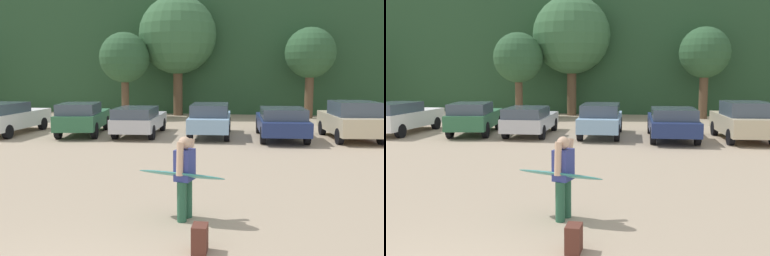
{
  "view_description": "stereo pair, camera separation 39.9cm",
  "coord_description": "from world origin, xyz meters",
  "views": [
    {
      "loc": [
        2.44,
        -4.47,
        2.83
      ],
      "look_at": [
        0.6,
        7.92,
        1.22
      ],
      "focal_mm": 40.28,
      "sensor_mm": 36.0,
      "label": 1
    },
    {
      "loc": [
        2.84,
        -4.41,
        2.83
      ],
      "look_at": [
        0.6,
        7.92,
        1.22
      ],
      "focal_mm": 40.28,
      "sensor_mm": 36.0,
      "label": 2
    }
  ],
  "objects": [
    {
      "name": "parked_car_forest_green",
      "position": [
        -5.41,
        14.2,
        0.8
      ],
      "size": [
        2.46,
        4.57,
        1.5
      ],
      "rotation": [
        0.0,
        0.0,
        1.74
      ],
      "color": "#2D6642",
      "rests_on": "ground_plane"
    },
    {
      "name": "tree_center_right",
      "position": [
        -2.71,
        23.81,
        5.25
      ],
      "size": [
        5.09,
        5.09,
        7.83
      ],
      "color": "brown",
      "rests_on": "ground_plane"
    },
    {
      "name": "surfboard_teal",
      "position": [
        1.04,
        3.49,
        0.89
      ],
      "size": [
        1.87,
        0.95,
        0.23
      ],
      "rotation": [
        0.0,
        0.0,
        2.88
      ],
      "color": "teal"
    },
    {
      "name": "parked_car_sky_blue",
      "position": [
        0.45,
        14.53,
        0.8
      ],
      "size": [
        1.93,
        4.42,
        1.47
      ],
      "rotation": [
        0.0,
        0.0,
        1.62
      ],
      "color": "#84ADD1",
      "rests_on": "ground_plane"
    },
    {
      "name": "tree_center",
      "position": [
        -5.76,
        21.9,
        3.73
      ],
      "size": [
        3.15,
        3.15,
        5.36
      ],
      "color": "brown",
      "rests_on": "ground_plane"
    },
    {
      "name": "parked_car_white",
      "position": [
        -8.87,
        13.82,
        0.79
      ],
      "size": [
        1.8,
        4.61,
        1.48
      ],
      "rotation": [
        0.0,
        0.0,
        1.56
      ],
      "color": "white",
      "rests_on": "ground_plane"
    },
    {
      "name": "parked_car_champagne",
      "position": [
        6.46,
        14.44,
        0.85
      ],
      "size": [
        2.24,
        4.27,
        1.65
      ],
      "rotation": [
        0.0,
        0.0,
        1.67
      ],
      "color": "beige",
      "rests_on": "ground_plane"
    },
    {
      "name": "backpack_dropped",
      "position": [
        1.6,
        2.01,
        0.22
      ],
      "size": [
        0.24,
        0.34,
        0.45
      ],
      "color": "#592D23",
      "rests_on": "ground_plane"
    },
    {
      "name": "hillside_ridge",
      "position": [
        0.0,
        30.96,
        4.14
      ],
      "size": [
        108.0,
        12.0,
        8.29
      ],
      "primitive_type": "cube",
      "color": "#284C2D",
      "rests_on": "ground_plane"
    },
    {
      "name": "tree_right",
      "position": [
        5.71,
        23.16,
        3.99
      ],
      "size": [
        3.12,
        3.12,
        5.62
      ],
      "color": "brown",
      "rests_on": "ground_plane"
    },
    {
      "name": "parked_car_silver",
      "position": [
        -2.77,
        14.33,
        0.72
      ],
      "size": [
        2.0,
        4.41,
        1.33
      ],
      "rotation": [
        0.0,
        0.0,
        1.62
      ],
      "color": "silver",
      "rests_on": "ground_plane"
    },
    {
      "name": "parked_car_navy",
      "position": [
        3.55,
        14.21,
        0.75
      ],
      "size": [
        2.16,
        4.84,
        1.38
      ],
      "rotation": [
        0.0,
        0.0,
        1.62
      ],
      "color": "navy",
      "rests_on": "ground_plane"
    },
    {
      "name": "person_adult",
      "position": [
        1.12,
        3.5,
        0.92
      ],
      "size": [
        0.39,
        0.71,
        1.63
      ],
      "rotation": [
        0.0,
        0.0,
        2.89
      ],
      "color": "#26593F",
      "rests_on": "ground_plane"
    }
  ]
}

